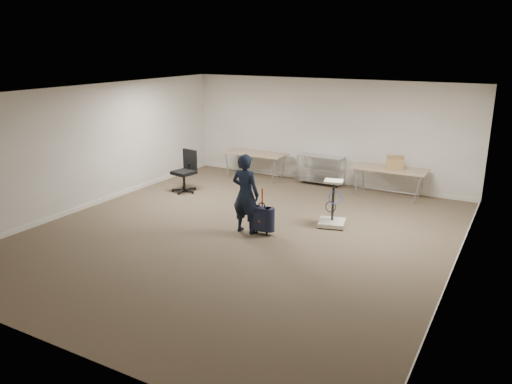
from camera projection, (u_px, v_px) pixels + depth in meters
The scene contains 10 objects.
ground at pixel (242, 233), 10.05m from camera, with size 9.00×9.00×0.00m, color #4D3F2E.
room_shell at pixel (273, 212), 11.19m from camera, with size 8.00×9.00×9.00m.
folding_table_left at pixel (255, 154), 14.05m from camera, with size 1.80×0.75×0.73m.
folding_table_right at pixel (390, 170), 12.28m from camera, with size 1.80×0.75×0.73m.
wire_shelf at pixel (321, 169), 13.44m from camera, with size 1.22×0.47×0.80m.
person at pixel (245, 194), 9.90m from camera, with size 0.59×0.39×1.62m, color black.
suitcase at pixel (262, 219), 9.93m from camera, with size 0.36×0.23×0.95m.
office_chair at pixel (185, 179), 12.83m from camera, with size 0.65×0.65×1.07m.
equipment_cart at pixel (332, 214), 10.41m from camera, with size 0.65×0.65×0.99m.
cardboard_box at pixel (395, 163), 12.16m from camera, with size 0.41×0.31×0.31m, color olive.
Camera 1 is at (4.80, -8.07, 3.67)m, focal length 35.00 mm.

